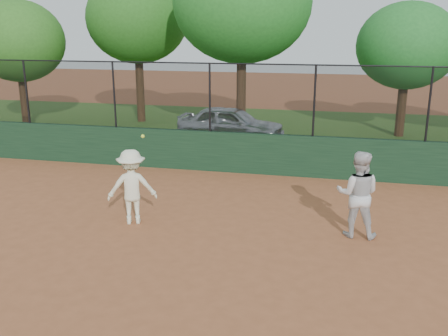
% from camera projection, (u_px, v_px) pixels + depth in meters
% --- Properties ---
extents(ground, '(80.00, 80.00, 0.00)m').
position_uv_depth(ground, '(156.00, 258.00, 9.34)').
color(ground, '#9E5732').
rests_on(ground, ground).
extents(back_wall, '(26.00, 0.20, 1.20)m').
position_uv_depth(back_wall, '(226.00, 152.00, 14.80)').
color(back_wall, '#1A3A21').
rests_on(back_wall, ground).
extents(grass_strip, '(36.00, 12.00, 0.01)m').
position_uv_depth(grass_strip, '(258.00, 132.00, 20.59)').
color(grass_strip, '#284B17').
rests_on(grass_strip, ground).
extents(parked_car, '(4.11, 1.90, 1.36)m').
position_uv_depth(parked_car, '(231.00, 124.00, 18.60)').
color(parked_car, '#B1B5BB').
rests_on(parked_car, ground).
extents(player_second, '(0.92, 0.74, 1.80)m').
position_uv_depth(player_second, '(358.00, 194.00, 10.12)').
color(player_second, silver).
rests_on(player_second, ground).
extents(player_main, '(1.22, 0.96, 2.08)m').
position_uv_depth(player_main, '(132.00, 187.00, 10.82)').
color(player_main, '#EDEFCB').
rests_on(player_main, ground).
extents(fence_assembly, '(26.00, 0.06, 2.00)m').
position_uv_depth(fence_assembly, '(226.00, 97.00, 14.36)').
color(fence_assembly, black).
rests_on(fence_assembly, back_wall).
extents(tree_0, '(3.91, 3.56, 5.31)m').
position_uv_depth(tree_0, '(18.00, 41.00, 20.76)').
color(tree_0, '#462C19').
rests_on(tree_0, ground).
extents(tree_1, '(4.49, 4.08, 6.48)m').
position_uv_depth(tree_1, '(137.00, 19.00, 21.76)').
color(tree_1, '#462C18').
rests_on(tree_1, ground).
extents(tree_2, '(5.09, 4.62, 7.24)m').
position_uv_depth(tree_2, '(242.00, 3.00, 18.11)').
color(tree_2, '#482E19').
rests_on(tree_2, ground).
extents(tree_3, '(3.81, 3.46, 5.14)m').
position_uv_depth(tree_3, '(407.00, 46.00, 18.92)').
color(tree_3, '#402815').
rests_on(tree_3, ground).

